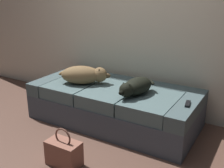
{
  "coord_description": "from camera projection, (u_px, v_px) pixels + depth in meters",
  "views": [
    {
      "loc": [
        1.55,
        -1.71,
        1.56
      ],
      "look_at": [
        0.0,
        0.91,
        0.5
      ],
      "focal_mm": 44.46,
      "sensor_mm": 36.0,
      "label": 1
    }
  ],
  "objects": [
    {
      "name": "ground_plane",
      "position": [
        63.0,
        161.0,
        2.65
      ],
      "size": [
        10.0,
        10.0,
        0.0
      ],
      "primitive_type": "plane",
      "color": "brown"
    },
    {
      "name": "back_wall",
      "position": [
        138.0,
        2.0,
        3.44
      ],
      "size": [
        6.4,
        0.1,
        2.8
      ],
      "primitive_type": "cube",
      "color": "beige",
      "rests_on": "ground"
    },
    {
      "name": "tv_remote",
      "position": [
        188.0,
        104.0,
        2.77
      ],
      "size": [
        0.07,
        0.16,
        0.02
      ],
      "primitive_type": "cube",
      "rotation": [
        0.0,
        0.0,
        0.17
      ],
      "color": "black",
      "rests_on": "couch"
    },
    {
      "name": "handbag",
      "position": [
        64.0,
        153.0,
        2.55
      ],
      "size": [
        0.32,
        0.18,
        0.38
      ],
      "color": "#8D5746",
      "rests_on": "ground"
    },
    {
      "name": "dog_dark",
      "position": [
        136.0,
        87.0,
        3.01
      ],
      "size": [
        0.31,
        0.55,
        0.19
      ],
      "color": "black",
      "rests_on": "couch"
    },
    {
      "name": "couch",
      "position": [
        114.0,
        104.0,
        3.36
      ],
      "size": [
        1.98,
        0.92,
        0.45
      ],
      "color": "#3F4853",
      "rests_on": "ground"
    },
    {
      "name": "dog_tan",
      "position": [
        84.0,
        75.0,
        3.36
      ],
      "size": [
        0.61,
        0.46,
        0.22
      ],
      "color": "brown",
      "rests_on": "couch"
    }
  ]
}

